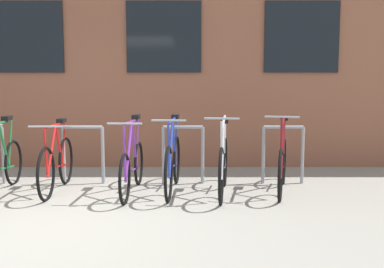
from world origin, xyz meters
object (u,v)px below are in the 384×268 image
(bicycle_maroon, at_px, (282,164))
(bicycle_green, at_px, (0,165))
(bicycle_red, at_px, (56,164))
(bicycle_purple, at_px, (132,166))
(bicycle_silver, at_px, (223,165))
(bicycle_blue, at_px, (173,163))

(bicycle_maroon, bearing_deg, bicycle_green, -179.21)
(bicycle_red, relative_size, bicycle_green, 1.01)
(bicycle_purple, relative_size, bicycle_silver, 0.99)
(bicycle_red, bearing_deg, bicycle_maroon, -0.31)
(bicycle_green, height_order, bicycle_silver, bicycle_silver)
(bicycle_green, xyz_separation_m, bicycle_purple, (1.83, -0.04, -0.00))
(bicycle_red, relative_size, bicycle_purple, 0.97)
(bicycle_purple, height_order, bicycle_silver, bicycle_silver)
(bicycle_red, distance_m, bicycle_purple, 1.08)
(bicycle_purple, bearing_deg, bicycle_green, 178.76)
(bicycle_purple, distance_m, bicycle_maroon, 2.09)
(bicycle_purple, xyz_separation_m, bicycle_blue, (0.56, 0.10, 0.02))
(bicycle_silver, height_order, bicycle_blue, bicycle_silver)
(bicycle_purple, bearing_deg, bicycle_blue, 9.93)
(bicycle_green, bearing_deg, bicycle_purple, -1.24)
(bicycle_green, height_order, bicycle_purple, bicycle_purple)
(bicycle_silver, relative_size, bicycle_maroon, 1.05)
(bicycle_purple, relative_size, bicycle_maroon, 1.05)
(bicycle_blue, bearing_deg, bicycle_maroon, -0.14)
(bicycle_purple, height_order, bicycle_blue, bicycle_purple)
(bicycle_maroon, bearing_deg, bicycle_blue, 179.86)
(bicycle_red, height_order, bicycle_green, bicycle_green)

